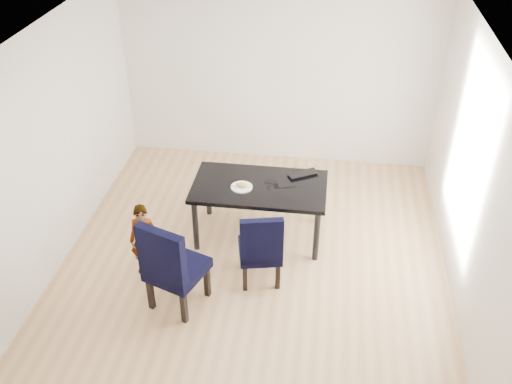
# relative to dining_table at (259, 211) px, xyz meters

# --- Properties ---
(floor) EXTENTS (4.50, 5.00, 0.01)m
(floor) POSITION_rel_dining_table_xyz_m (0.00, -0.50, -0.38)
(floor) COLOR tan
(floor) RESTS_ON ground
(ceiling) EXTENTS (4.50, 5.00, 0.01)m
(ceiling) POSITION_rel_dining_table_xyz_m (0.00, -0.50, 2.33)
(ceiling) COLOR white
(ceiling) RESTS_ON wall_back
(wall_back) EXTENTS (4.50, 0.01, 2.70)m
(wall_back) POSITION_rel_dining_table_xyz_m (0.00, 2.00, 0.98)
(wall_back) COLOR silver
(wall_back) RESTS_ON ground
(wall_front) EXTENTS (4.50, 0.01, 2.70)m
(wall_front) POSITION_rel_dining_table_xyz_m (0.00, -3.00, 0.98)
(wall_front) COLOR white
(wall_front) RESTS_ON ground
(wall_left) EXTENTS (0.01, 5.00, 2.70)m
(wall_left) POSITION_rel_dining_table_xyz_m (-2.25, -0.50, 0.98)
(wall_left) COLOR white
(wall_left) RESTS_ON ground
(wall_right) EXTENTS (0.01, 5.00, 2.70)m
(wall_right) POSITION_rel_dining_table_xyz_m (2.25, -0.50, 0.98)
(wall_right) COLOR white
(wall_right) RESTS_ON ground
(dining_table) EXTENTS (1.60, 0.90, 0.75)m
(dining_table) POSITION_rel_dining_table_xyz_m (0.00, 0.00, 0.00)
(dining_table) COLOR black
(dining_table) RESTS_ON floor
(chair_left) EXTENTS (0.70, 0.71, 1.12)m
(chair_left) POSITION_rel_dining_table_xyz_m (-0.70, -1.28, 0.18)
(chair_left) COLOR black
(chair_left) RESTS_ON floor
(chair_right) EXTENTS (0.55, 0.57, 0.96)m
(chair_right) POSITION_rel_dining_table_xyz_m (0.11, -0.78, 0.10)
(chair_right) COLOR black
(chair_right) RESTS_ON floor
(child) EXTENTS (0.35, 0.25, 0.91)m
(child) POSITION_rel_dining_table_xyz_m (-1.19, -0.85, 0.08)
(child) COLOR #FF9E15
(child) RESTS_ON floor
(plate) EXTENTS (0.31, 0.31, 0.01)m
(plate) POSITION_rel_dining_table_xyz_m (-0.20, -0.08, 0.38)
(plate) COLOR white
(plate) RESTS_ON dining_table
(sandwich) EXTENTS (0.15, 0.09, 0.06)m
(sandwich) POSITION_rel_dining_table_xyz_m (-0.20, -0.09, 0.42)
(sandwich) COLOR #BA8D42
(sandwich) RESTS_ON plate
(laptop) EXTENTS (0.44, 0.39, 0.03)m
(laptop) POSITION_rel_dining_table_xyz_m (0.47, 0.35, 0.39)
(laptop) COLOR black
(laptop) RESTS_ON dining_table
(cable_tangle) EXTENTS (0.14, 0.14, 0.01)m
(cable_tangle) POSITION_rel_dining_table_xyz_m (0.17, -0.03, 0.38)
(cable_tangle) COLOR black
(cable_tangle) RESTS_ON dining_table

